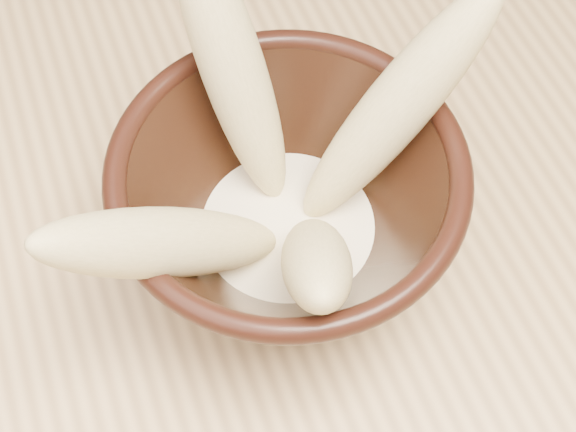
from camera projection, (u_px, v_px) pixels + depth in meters
name	position (u px, v px, depth m)	size (l,w,h in m)	color
bowl	(288.00, 208.00, 0.43)	(0.18, 0.18, 0.10)	black
milk_puddle	(288.00, 231.00, 0.45)	(0.10, 0.10, 0.01)	#FFF1CD
banana_upright	(233.00, 68.00, 0.41)	(0.03, 0.03, 0.16)	#C9B977
banana_left	(170.00, 243.00, 0.38)	(0.03, 0.03, 0.16)	#C9B977
banana_right	(395.00, 109.00, 0.41)	(0.03, 0.03, 0.16)	#C9B977
banana_front	(316.00, 262.00, 0.38)	(0.03, 0.03, 0.12)	#C9B977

